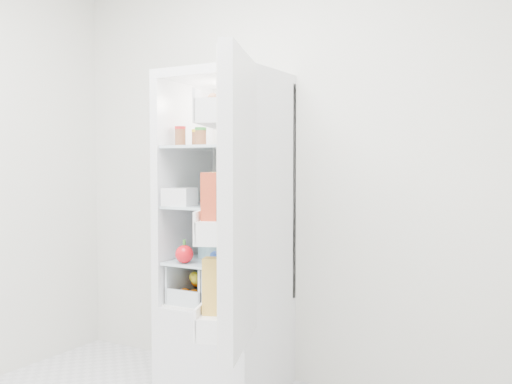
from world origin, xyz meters
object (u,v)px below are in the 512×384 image
Objects in this scene: fridge_door at (233,207)px; red_cabbage at (249,243)px; refrigerator at (230,272)px; mushroom_bowl at (211,251)px.

red_cabbage is at bearing 3.85° from fridge_door.
refrigerator is 0.16m from mushroom_bowl.
refrigerator is 1.38× the size of fridge_door.
refrigerator is 10.13× the size of red_cabbage.
fridge_door is at bearing -56.60° from refrigerator.
refrigerator is at bearing 14.43° from mushroom_bowl.
fridge_door reaches higher than red_cabbage.
red_cabbage is 0.77m from fridge_door.
red_cabbage is at bearing 18.54° from mushroom_bowl.
fridge_door reaches higher than mushroom_bowl.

